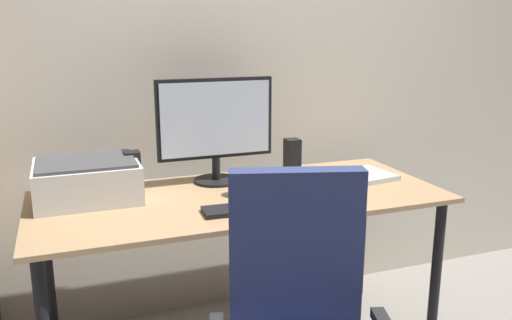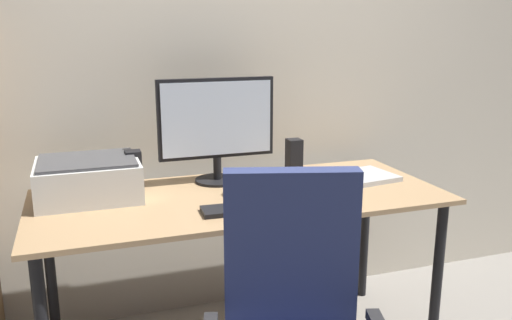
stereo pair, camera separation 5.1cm
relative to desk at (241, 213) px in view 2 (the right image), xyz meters
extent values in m
cube|color=beige|center=(0.00, 0.53, 0.64)|extent=(6.40, 0.10, 2.60)
cube|color=tan|center=(0.00, 0.00, 0.07)|extent=(1.67, 0.72, 0.02)
cylinder|color=black|center=(0.78, -0.30, -0.30)|extent=(0.04, 0.04, 0.72)
cylinder|color=black|center=(-0.78, 0.30, -0.30)|extent=(0.04, 0.04, 0.72)
cylinder|color=black|center=(0.78, 0.30, -0.30)|extent=(0.04, 0.04, 0.72)
cylinder|color=black|center=(-0.04, 0.22, 0.09)|extent=(0.20, 0.20, 0.01)
cylinder|color=black|center=(-0.04, 0.22, 0.14)|extent=(0.04, 0.04, 0.10)
cube|color=black|center=(-0.04, 0.22, 0.37)|extent=(0.51, 0.03, 0.35)
cube|color=silver|center=(-0.04, 0.20, 0.37)|extent=(0.48, 0.01, 0.32)
cube|color=black|center=(-0.06, -0.19, 0.09)|extent=(0.29, 0.12, 0.02)
cube|color=black|center=(0.17, -0.17, 0.10)|extent=(0.06, 0.10, 0.03)
cylinder|color=#285193|center=(0.01, -0.01, 0.13)|extent=(0.09, 0.09, 0.10)
cube|color=#285193|center=(0.06, -0.01, 0.14)|extent=(0.02, 0.01, 0.06)
cube|color=#B7BABC|center=(0.57, 0.04, 0.09)|extent=(0.35, 0.27, 0.02)
cube|color=black|center=(-0.41, 0.21, 0.16)|extent=(0.06, 0.07, 0.17)
cube|color=black|center=(0.32, 0.21, 0.16)|extent=(0.06, 0.07, 0.17)
cube|color=silver|center=(-0.59, 0.16, 0.15)|extent=(0.40, 0.34, 0.15)
cube|color=#424244|center=(-0.59, 0.16, 0.24)|extent=(0.37, 0.31, 0.01)
cube|color=navy|center=(-0.04, -0.63, 0.09)|extent=(0.40, 0.18, 0.52)
camera|label=1|loc=(-0.66, -1.97, 0.75)|focal=37.18mm
camera|label=2|loc=(-0.62, -1.99, 0.75)|focal=37.18mm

